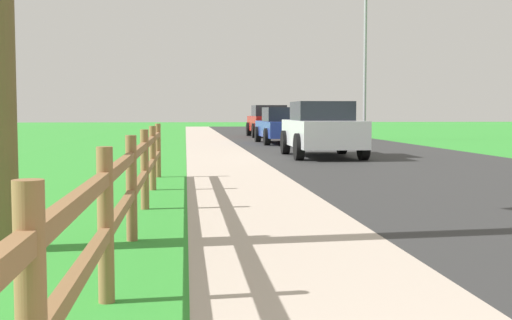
{
  "coord_description": "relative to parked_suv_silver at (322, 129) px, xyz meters",
  "views": [
    {
      "loc": [
        -2.02,
        0.22,
        1.3
      ],
      "look_at": [
        -0.84,
        11.61,
        0.49
      ],
      "focal_mm": 48.09,
      "sensor_mm": 36.0,
      "label": 1
    }
  ],
  "objects": [
    {
      "name": "road_asphalt",
      "position": [
        1.62,
        7.43,
        -0.8
      ],
      "size": [
        7.0,
        66.0,
        0.01
      ],
      "primitive_type": "cube",
      "color": "#2F2F2F",
      "rests_on": "ground"
    },
    {
      "name": "parked_car_blue",
      "position": [
        0.17,
        8.37,
        -0.07
      ],
      "size": [
        2.17,
        4.89,
        1.47
      ],
      "color": "navy",
      "rests_on": "ground"
    },
    {
      "name": "ground_plane",
      "position": [
        -1.88,
        5.43,
        -0.8
      ],
      "size": [
        120.0,
        120.0,
        0.0
      ],
      "primitive_type": "plane",
      "color": "green"
    },
    {
      "name": "grass_verge",
      "position": [
        -6.38,
        7.43,
        -0.79
      ],
      "size": [
        5.0,
        66.0,
        0.0
      ],
      "primitive_type": "cube",
      "color": "green",
      "rests_on": "ground"
    },
    {
      "name": "street_lamp",
      "position": [
        4.27,
        11.01,
        3.49
      ],
      "size": [
        1.17,
        0.2,
        7.33
      ],
      "color": "gray",
      "rests_on": "ground"
    },
    {
      "name": "curb_concrete",
      "position": [
        -4.88,
        7.43,
        -0.8
      ],
      "size": [
        6.0,
        66.0,
        0.01
      ],
      "primitive_type": "cube",
      "color": "#B9A897",
      "rests_on": "ground"
    },
    {
      "name": "parked_suv_silver",
      "position": [
        0.0,
        0.0,
        0.0
      ],
      "size": [
        2.01,
        4.33,
        1.59
      ],
      "color": "#B7BABF",
      "rests_on": "ground"
    },
    {
      "name": "rail_fence",
      "position": [
        -4.44,
        -12.48,
        -0.18
      ],
      "size": [
        0.11,
        13.51,
        1.06
      ],
      "color": "brown",
      "rests_on": "ground"
    },
    {
      "name": "parked_car_red",
      "position": [
        0.41,
        15.98,
        0.02
      ],
      "size": [
        2.06,
        4.49,
        1.63
      ],
      "color": "maroon",
      "rests_on": "ground"
    }
  ]
}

